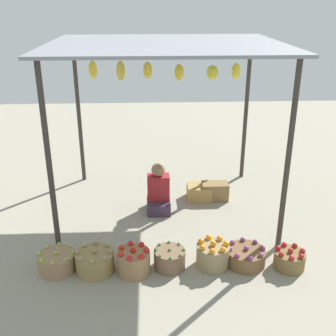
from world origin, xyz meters
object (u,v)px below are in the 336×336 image
wooden_crate_near_vendor (199,192)px  basket_purple_onions (246,256)px  basket_green_chilies (170,259)px  vendor_person (158,193)px  basket_limes (57,262)px  basket_potatoes (95,262)px  basket_oranges (213,255)px  wooden_crate_stacked_rear (215,191)px  basket_red_apples (289,259)px  basket_red_tomatoes (133,261)px

wooden_crate_near_vendor → basket_purple_onions: bearing=-78.5°
basket_green_chilies → basket_purple_onions: size_ratio=0.80×
vendor_person → wooden_crate_near_vendor: vendor_person is taller
basket_limes → basket_potatoes: (0.47, -0.04, 0.02)m
basket_oranges → wooden_crate_stacked_rear: 1.85m
wooden_crate_near_vendor → basket_potatoes: bearing=-128.3°
basket_potatoes → basket_red_apples: size_ratio=1.23×
vendor_person → basket_oranges: vendor_person is taller
basket_red_apples → basket_purple_onions: bearing=169.1°
basket_purple_onions → wooden_crate_stacked_rear: bearing=93.7°
vendor_person → basket_oranges: size_ratio=1.91×
basket_potatoes → basket_purple_onions: 1.87m
basket_purple_onions → wooden_crate_stacked_rear: wooden_crate_stacked_rear is taller
basket_potatoes → basket_limes: bearing=174.7°
basket_limes → basket_red_apples: basket_red_apples is taller
basket_limes → wooden_crate_stacked_rear: (2.22, 1.82, 0.03)m
basket_limes → wooden_crate_stacked_rear: wooden_crate_stacked_rear is taller
wooden_crate_near_vendor → wooden_crate_stacked_rear: size_ratio=0.91×
basket_limes → basket_red_apples: (2.86, -0.08, 0.00)m
basket_red_apples → wooden_crate_stacked_rear: bearing=108.6°
basket_red_apples → basket_red_tomatoes: bearing=-179.8°
basket_red_apples → wooden_crate_stacked_rear: 2.01m
basket_red_tomatoes → wooden_crate_stacked_rear: size_ratio=0.94×
basket_limes → basket_purple_onions: (2.33, 0.02, -0.01)m
basket_limes → basket_green_chilies: 1.38m
basket_red_tomatoes → basket_oranges: (0.98, 0.09, 0.00)m
basket_red_tomatoes → wooden_crate_near_vendor: size_ratio=1.04×
basket_purple_onions → basket_red_apples: (0.52, -0.10, 0.01)m
basket_oranges → wooden_crate_near_vendor: 1.85m
vendor_person → basket_purple_onions: size_ratio=1.59×
basket_green_chilies → vendor_person: bearing=93.8°
basket_green_chilies → basket_limes: bearing=179.7°
basket_green_chilies → wooden_crate_near_vendor: basket_green_chilies is taller
basket_oranges → basket_purple_onions: (0.42, 0.02, -0.05)m
basket_red_tomatoes → wooden_crate_near_vendor: basket_red_tomatoes is taller
basket_oranges → basket_red_apples: basket_oranges is taller
wooden_crate_near_vendor → basket_green_chilies: bearing=-107.4°
basket_limes → basket_red_apples: size_ratio=1.20×
wooden_crate_stacked_rear → basket_red_tomatoes: bearing=-123.9°
basket_red_apples → vendor_person: bearing=135.1°
basket_limes → basket_red_tomatoes: basket_red_tomatoes is taller
basket_limes → basket_red_tomatoes: size_ratio=1.13×
vendor_person → basket_potatoes: vendor_person is taller
basket_red_tomatoes → basket_purple_onions: basket_red_tomatoes is taller
basket_oranges → basket_potatoes: bearing=-178.4°
basket_red_tomatoes → basket_red_apples: (1.92, 0.01, -0.04)m
basket_green_chilies → wooden_crate_stacked_rear: (0.84, 1.83, 0.02)m
basket_red_tomatoes → basket_green_chilies: basket_red_tomatoes is taller
basket_red_tomatoes → basket_green_chilies: size_ratio=1.04×
basket_oranges → wooden_crate_near_vendor: bearing=88.6°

